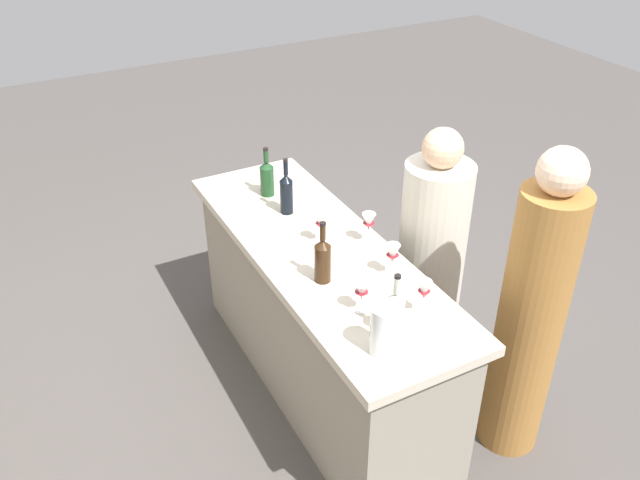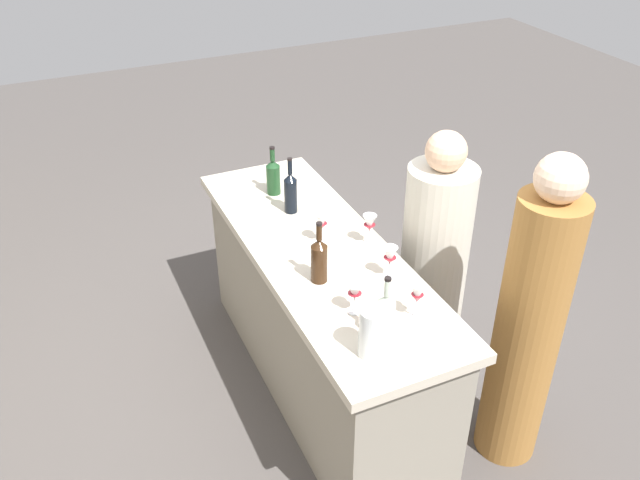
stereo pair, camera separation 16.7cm
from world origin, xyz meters
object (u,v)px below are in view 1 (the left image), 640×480
Objects in this scene: wine_glass_far_left at (321,223)px; person_center_guest at (530,319)px; wine_glass_far_center at (361,291)px; wine_bottle_leftmost_clear_pale at (395,313)px; wine_bottle_second_right_olive_green at (267,177)px; wine_bottle_second_left_amber_brown at (323,259)px; person_left_guest at (430,266)px; wine_glass_near_right at (424,292)px; water_pitcher at (384,330)px; wine_bottle_center_near_black at (286,193)px; wine_glass_near_center at (393,255)px; wine_glass_near_left at (369,223)px.

person_center_guest is (-0.84, -0.64, -0.25)m from wine_glass_far_left.
person_center_guest is (-0.28, -0.75, -0.24)m from wine_glass_far_center.
wine_bottle_leftmost_clear_pale is 1.06× the size of wine_bottle_second_right_olive_green.
wine_bottle_second_left_amber_brown is 0.88m from wine_bottle_second_right_olive_green.
wine_bottle_second_left_amber_brown is 0.21× the size of person_left_guest.
wine_glass_near_right is at bearing -123.50° from wine_glass_far_center.
wine_glass_near_right is 0.30m from water_pitcher.
wine_bottle_center_near_black is 0.91m from wine_glass_far_center.
person_left_guest is (-0.74, -0.61, -0.34)m from wine_bottle_second_right_olive_green.
water_pitcher is at bearing 143.12° from wine_glass_near_center.
wine_glass_near_right is (-0.60, 0.09, 0.00)m from wine_glass_near_left.
person_center_guest reaches higher than wine_glass_far_left.
wine_bottle_second_left_amber_brown reaches higher than wine_glass_near_right.
wine_bottle_center_near_black is 0.19× the size of person_center_guest.
wine_glass_far_center is at bearing 145.37° from wine_glass_near_left.
wine_glass_near_right is 0.26m from wine_glass_far_center.
wine_glass_near_center is at bearing -158.35° from wine_glass_far_left.
wine_bottle_center_near_black is 1.18m from water_pitcher.
wine_bottle_second_left_amber_brown reaches higher than wine_bottle_second_right_olive_green.
wine_bottle_second_right_olive_green is 1.14m from wine_glass_far_center.
wine_bottle_leftmost_clear_pale is at bearing -28.25° from person_center_guest.
wine_bottle_center_near_black reaches higher than wine_bottle_leftmost_clear_pale.
wine_bottle_center_near_black is 2.22× the size of wine_glass_far_center.
wine_bottle_second_left_amber_brown is (0.47, 0.08, 0.00)m from wine_bottle_leftmost_clear_pale.
wine_bottle_second_left_amber_brown is 0.99m from person_center_guest.
wine_bottle_second_left_amber_brown is 1.93× the size of wine_glass_far_left.
wine_bottle_second_left_amber_brown reaches higher than wine_glass_far_left.
wine_glass_near_left is (0.65, -0.28, -0.00)m from wine_bottle_leftmost_clear_pale.
wine_bottle_second_left_amber_brown is 0.19× the size of person_center_guest.
person_left_guest is at bearing -59.77° from wine_glass_far_center.
wine_glass_far_left is 1.13× the size of wine_glass_far_center.
wine_bottle_center_near_black reaches higher than wine_bottle_second_left_amber_brown.
wine_glass_near_right reaches higher than wine_glass_far_center.
wine_glass_near_left is (-0.46, -0.23, -0.01)m from wine_bottle_center_near_black.
person_center_guest is (-1.41, -0.67, -0.25)m from wine_bottle_second_right_olive_green.
wine_glass_far_left is at bearing -38.01° from person_left_guest.
wine_bottle_second_right_olive_green is 0.17× the size of person_center_guest.
wine_bottle_center_near_black is at bearing -10.94° from wine_bottle_second_left_amber_brown.
wine_glass_near_center is 1.01× the size of wine_glass_far_left.
wine_glass_near_center is at bearing -8.01° from wine_glass_near_right.
wine_glass_near_left is (-0.69, -0.24, 0.00)m from wine_bottle_second_right_olive_green.
wine_bottle_center_near_black is 1.95× the size of wine_glass_near_center.
wine_glass_far_left is at bearing -176.89° from wine_bottle_second_right_olive_green.
person_left_guest is (0.13, -0.72, -0.35)m from wine_bottle_second_left_amber_brown.
wine_bottle_second_left_amber_brown is at bearing 172.44° from wine_bottle_second_right_olive_green.
person_left_guest is at bearing -130.37° from wine_bottle_center_near_black.
wine_bottle_center_near_black reaches higher than wine_glass_far_center.
wine_bottle_leftmost_clear_pale is at bearing 157.10° from wine_glass_near_left.
wine_glass_near_center is 0.54m from water_pitcher.
person_left_guest is at bearing -140.63° from wine_bottle_second_right_olive_green.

